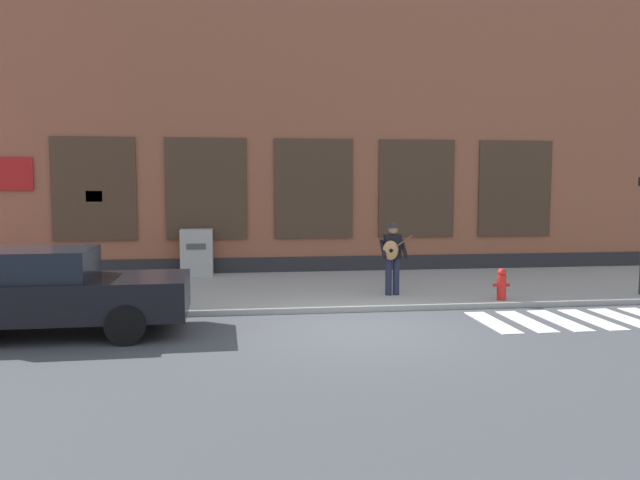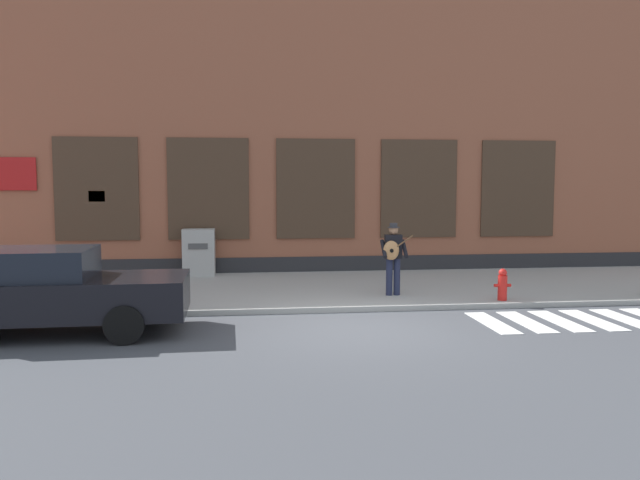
{
  "view_description": "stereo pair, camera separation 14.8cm",
  "coord_description": "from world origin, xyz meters",
  "px_view_note": "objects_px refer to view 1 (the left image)",
  "views": [
    {
      "loc": [
        -2.19,
        -11.07,
        2.64
      ],
      "look_at": [
        -0.49,
        1.78,
        1.49
      ],
      "focal_mm": 35.0,
      "sensor_mm": 36.0,
      "label": 1
    },
    {
      "loc": [
        -2.04,
        -11.09,
        2.64
      ],
      "look_at": [
        -0.49,
        1.78,
        1.49
      ],
      "focal_mm": 35.0,
      "sensor_mm": 36.0,
      "label": 2
    }
  ],
  "objects_px": {
    "utility_box": "(197,252)",
    "fire_hydrant": "(502,284)",
    "red_car": "(50,292)",
    "busker": "(392,254)"
  },
  "relations": [
    {
      "from": "utility_box",
      "to": "fire_hydrant",
      "type": "height_order",
      "value": "utility_box"
    },
    {
      "from": "red_car",
      "to": "busker",
      "type": "xyz_separation_m",
      "value": [
        6.76,
        2.49,
        0.29
      ]
    },
    {
      "from": "red_car",
      "to": "busker",
      "type": "relative_size",
      "value": 2.8
    },
    {
      "from": "busker",
      "to": "red_car",
      "type": "bearing_deg",
      "value": -159.79
    },
    {
      "from": "busker",
      "to": "utility_box",
      "type": "bearing_deg",
      "value": 141.3
    },
    {
      "from": "utility_box",
      "to": "busker",
      "type": "bearing_deg",
      "value": -38.7
    },
    {
      "from": "red_car",
      "to": "utility_box",
      "type": "bearing_deg",
      "value": 71.06
    },
    {
      "from": "busker",
      "to": "utility_box",
      "type": "height_order",
      "value": "busker"
    },
    {
      "from": "utility_box",
      "to": "fire_hydrant",
      "type": "bearing_deg",
      "value": -33.79
    },
    {
      "from": "busker",
      "to": "fire_hydrant",
      "type": "bearing_deg",
      "value": -21.64
    }
  ]
}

